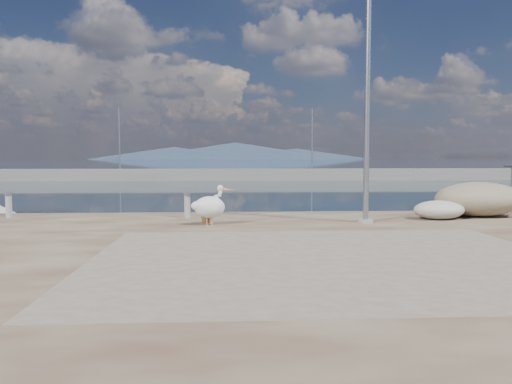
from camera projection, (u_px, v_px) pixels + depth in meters
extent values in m
plane|color=#162635|center=(265.00, 255.00, 12.40)|extent=(1400.00, 1400.00, 0.00)
cube|color=#4C2F21|center=(300.00, 326.00, 6.41)|extent=(44.00, 22.00, 0.50)
cube|color=gray|center=(329.00, 259.00, 9.44)|extent=(9.00, 7.00, 0.01)
cube|color=gray|center=(236.00, 175.00, 52.20)|extent=(120.00, 2.20, 1.20)
cylinder|color=gray|center=(119.00, 142.00, 51.27)|extent=(0.16, 0.16, 7.00)
cylinder|color=gray|center=(312.00, 142.00, 52.42)|extent=(0.16, 0.16, 7.00)
cone|color=#28384C|center=(175.00, 153.00, 655.16)|extent=(220.00, 220.00, 16.00)
cone|color=#28384C|center=(235.00, 151.00, 659.55)|extent=(280.00, 280.00, 22.00)
cone|color=#28384C|center=(295.00, 154.00, 664.43)|extent=(200.00, 200.00, 14.00)
cylinder|color=tan|center=(207.00, 220.00, 14.09)|extent=(0.04, 0.04, 0.29)
cylinder|color=tan|center=(212.00, 220.00, 14.11)|extent=(0.04, 0.04, 0.29)
ellipsoid|color=silver|center=(209.00, 207.00, 14.08)|extent=(0.92, 0.64, 0.62)
cylinder|color=silver|center=(219.00, 196.00, 14.10)|extent=(0.21, 0.14, 0.53)
sphere|color=silver|center=(220.00, 188.00, 14.09)|extent=(0.18, 0.18, 0.18)
cone|color=#EC6F5B|center=(227.00, 189.00, 14.13)|extent=(0.43, 0.14, 0.13)
cylinder|color=gray|center=(367.00, 103.00, 14.43)|extent=(0.16, 0.16, 7.00)
cylinder|color=gray|center=(365.00, 221.00, 14.67)|extent=(0.44, 0.44, 0.10)
cylinder|color=gray|center=(187.00, 206.00, 15.82)|extent=(0.19, 0.19, 0.75)
cylinder|color=gray|center=(187.00, 194.00, 15.80)|extent=(0.26, 0.26, 0.06)
cylinder|color=gray|center=(9.00, 206.00, 15.82)|extent=(0.20, 0.20, 0.76)
cylinder|color=gray|center=(8.00, 194.00, 15.80)|extent=(0.26, 0.26, 0.07)
imported|color=#33722D|center=(207.00, 214.00, 14.59)|extent=(0.51, 0.46, 0.51)
ellipsoid|color=tan|center=(479.00, 199.00, 16.21)|extent=(2.85, 2.04, 1.12)
ellipsoid|color=beige|center=(439.00, 210.00, 15.45)|extent=(1.55, 1.16, 0.58)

